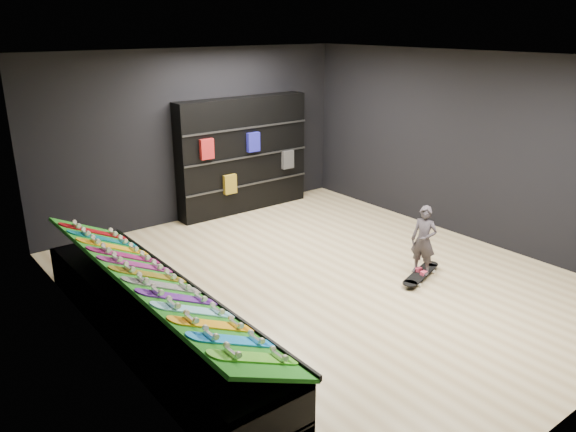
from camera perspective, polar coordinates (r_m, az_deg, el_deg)
floor at (r=7.88m, az=3.79°, el=-6.53°), size 6.00×7.00×0.01m
ceiling at (r=7.12m, az=4.33°, el=15.80°), size 6.00×7.00×0.01m
wall_back at (r=10.17m, az=-9.31°, el=8.07°), size 6.00×0.02×3.00m
wall_left at (r=5.88m, az=-18.35°, el=-0.80°), size 0.02×7.00×3.00m
wall_right at (r=9.57m, az=17.68°, el=6.74°), size 0.02×7.00×3.00m
display_rack at (r=6.54m, az=-13.46°, el=-10.33°), size 0.90×4.50×0.50m
turf_ramp at (r=6.34m, az=-13.37°, el=-6.58°), size 0.92×4.50×0.46m
back_shelving at (r=10.54m, az=-4.59°, el=6.21°), size 2.66×0.31×2.12m
floor_skateboard at (r=8.11m, az=13.33°, el=-5.89°), size 1.00×0.51×0.09m
child at (r=7.98m, az=13.52°, el=-3.70°), size 0.21×0.26×0.59m
display_board_0 at (r=4.87m, az=-3.42°, el=-14.15°), size 0.93×0.22×0.50m
display_board_1 at (r=5.11m, az=-5.67°, el=-12.43°), size 0.93×0.22×0.50m
display_board_2 at (r=5.37m, az=-7.69°, el=-10.85°), size 0.93×0.22×0.50m
display_board_3 at (r=5.64m, az=-9.49°, el=-9.41°), size 0.93×0.22×0.50m
display_board_4 at (r=5.91m, az=-11.12°, el=-8.09°), size 0.93×0.22×0.50m
display_board_5 at (r=6.19m, az=-12.60°, el=-6.89°), size 0.93×0.22×0.50m
display_board_6 at (r=6.48m, az=-13.94°, el=-5.79°), size 0.93×0.22×0.50m
display_board_7 at (r=6.77m, az=-15.15°, el=-4.78°), size 0.93×0.22×0.50m
display_board_8 at (r=7.07m, az=-16.27°, el=-3.85°), size 0.93×0.22×0.50m
display_board_9 at (r=7.37m, az=-17.29°, el=-3.00°), size 0.93×0.22×0.50m
display_board_10 at (r=7.68m, az=-18.23°, el=-2.21°), size 0.93×0.22×0.50m
display_board_11 at (r=7.99m, az=-19.09°, el=-1.48°), size 0.93×0.22×0.50m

